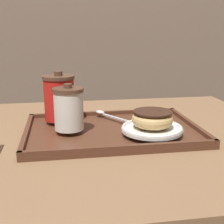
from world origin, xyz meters
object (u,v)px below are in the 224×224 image
(coffee_cup_rear, at_px, (59,97))
(donut_chocolate_glazed, at_px, (152,119))
(coffee_cup_front, at_px, (69,108))
(spoon, at_px, (105,114))

(coffee_cup_rear, bearing_deg, donut_chocolate_glazed, -32.33)
(coffee_cup_front, distance_m, spoon, 0.18)
(spoon, bearing_deg, donut_chocolate_glazed, 177.00)
(donut_chocolate_glazed, bearing_deg, coffee_cup_rear, 147.67)
(coffee_cup_front, bearing_deg, spoon, 46.99)
(spoon, bearing_deg, coffee_cup_front, 103.80)
(donut_chocolate_glazed, distance_m, spoon, 0.21)
(coffee_cup_front, height_order, coffee_cup_rear, coffee_cup_rear)
(coffee_cup_rear, xyz_separation_m, spoon, (0.14, 0.02, -0.06))
(coffee_cup_front, relative_size, spoon, 0.93)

